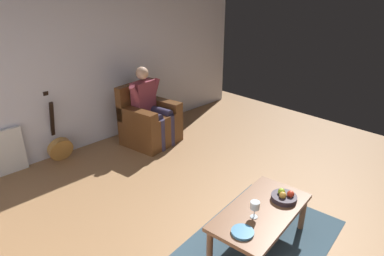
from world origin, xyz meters
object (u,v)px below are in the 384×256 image
(coffee_table, at_px, (261,215))
(decorative_dish, at_px, (243,232))
(fruit_bowl, at_px, (284,197))
(guitar, at_px, (60,146))
(person_seated, at_px, (150,104))
(wine_glass_near, at_px, (255,206))
(armchair, at_px, (149,122))

(coffee_table, distance_m, decorative_dish, 0.39)
(coffee_table, height_order, fruit_bowl, fruit_bowl)
(guitar, bearing_deg, decorative_dish, 94.50)
(person_seated, bearing_deg, guitar, -29.37)
(person_seated, xyz_separation_m, coffee_table, (0.68, 2.56, -0.30))
(fruit_bowl, bearing_deg, wine_glass_near, -6.67)
(decorative_dish, bearing_deg, wine_glass_near, -166.38)
(fruit_bowl, bearing_deg, guitar, -73.49)
(armchair, distance_m, guitar, 1.37)
(person_seated, bearing_deg, decorative_dish, 58.57)
(person_seated, distance_m, decorative_dish, 2.85)
(fruit_bowl, distance_m, decorative_dish, 0.67)
(guitar, distance_m, decorative_dish, 3.12)
(armchair, height_order, person_seated, person_seated)
(person_seated, xyz_separation_m, fruit_bowl, (0.39, 2.62, -0.20))
(armchair, distance_m, person_seated, 0.32)
(wine_glass_near, bearing_deg, coffee_table, -174.64)
(armchair, relative_size, decorative_dish, 4.79)
(fruit_bowl, bearing_deg, coffee_table, -12.09)
(armchair, relative_size, guitar, 0.94)
(fruit_bowl, xyz_separation_m, decorative_dish, (0.67, 0.01, -0.02))
(coffee_table, height_order, decorative_dish, decorative_dish)
(guitar, distance_m, fruit_bowl, 3.24)
(armchair, xyz_separation_m, decorative_dish, (1.05, 2.67, 0.09))
(armchair, bearing_deg, person_seated, 90.00)
(guitar, relative_size, wine_glass_near, 6.07)
(coffee_table, distance_m, wine_glass_near, 0.22)
(wine_glass_near, bearing_deg, armchair, -107.16)
(person_seated, xyz_separation_m, decorative_dish, (1.06, 2.63, -0.23))
(decorative_dish, bearing_deg, person_seated, -111.93)
(person_seated, xyz_separation_m, wine_glass_near, (0.81, 2.57, -0.12))
(armchair, distance_m, wine_glass_near, 2.74)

